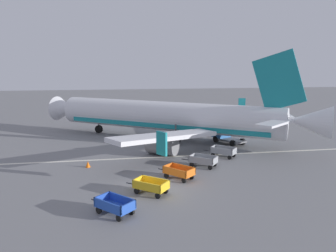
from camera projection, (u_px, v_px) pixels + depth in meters
name	position (u px, v px, depth m)	size (l,w,h in m)	color
ground_plane	(156.00, 189.00, 25.64)	(220.00, 220.00, 0.00)	slate
apron_stripe	(145.00, 158.00, 34.23)	(120.00, 0.36, 0.01)	silver
airplane	(172.00, 117.00, 41.62)	(33.04, 28.25, 11.34)	silver
baggage_cart_nearest	(115.00, 205.00, 21.15)	(2.99, 3.07, 1.07)	#234CB2
baggage_cart_second_in_row	(151.00, 186.00, 24.56)	(3.23, 2.80, 1.07)	gold
baggage_cart_third_in_row	(179.00, 172.00, 27.78)	(2.93, 3.13, 1.07)	orange
baggage_cart_fourth_in_row	(203.00, 161.00, 31.12)	(3.25, 2.77, 1.07)	gray
baggage_cart_far_end	(223.00, 151.00, 34.45)	(3.15, 2.90, 1.07)	gray
service_truck_beside_carts	(224.00, 134.00, 41.05)	(3.60, 4.77, 2.10)	slate
traffic_cone_near_plane	(88.00, 164.00, 30.99)	(0.46, 0.46, 0.60)	orange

